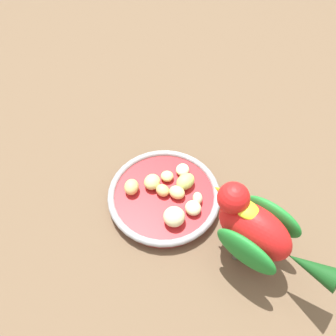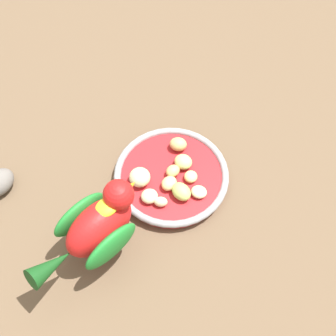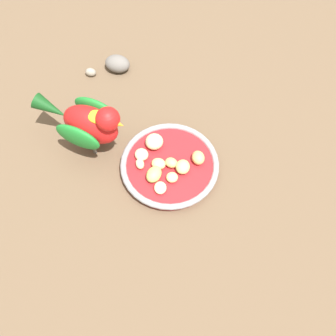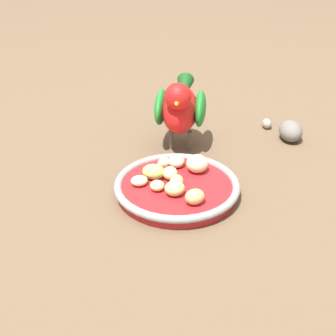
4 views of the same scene
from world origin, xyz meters
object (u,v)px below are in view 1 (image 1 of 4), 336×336
(parrot, at_px, (257,230))
(apple_piece_9, at_px, (192,209))
(apple_piece_4, at_px, (163,190))
(apple_piece_5, at_px, (174,217))
(apple_piece_2, at_px, (131,187))
(apple_piece_8, at_px, (167,176))
(feeding_bowl, at_px, (164,196))
(apple_piece_1, at_px, (175,194))
(apple_piece_6, at_px, (185,181))
(apple_piece_0, at_px, (183,170))
(apple_piece_7, at_px, (198,198))
(apple_piece_3, at_px, (152,182))

(parrot, bearing_deg, apple_piece_9, 3.07)
(apple_piece_4, xyz_separation_m, apple_piece_5, (0.06, -0.02, 0.01))
(apple_piece_2, relative_size, apple_piece_8, 1.31)
(feeding_bowl, xyz_separation_m, parrot, (0.18, 0.04, 0.07))
(feeding_bowl, height_order, apple_piece_1, apple_piece_1)
(apple_piece_5, xyz_separation_m, apple_piece_6, (-0.05, 0.07, -0.00))
(apple_piece_0, distance_m, apple_piece_7, 0.07)
(apple_piece_9, bearing_deg, apple_piece_8, 171.09)
(apple_piece_6, relative_size, parrot, 0.18)
(apple_piece_1, height_order, apple_piece_9, apple_piece_1)
(apple_piece_1, distance_m, apple_piece_8, 0.04)
(apple_piece_0, relative_size, apple_piece_9, 0.95)
(apple_piece_1, bearing_deg, apple_piece_4, -149.05)
(apple_piece_7, bearing_deg, apple_piece_2, -141.48)
(apple_piece_1, height_order, parrot, parrot)
(apple_piece_5, bearing_deg, apple_piece_2, -170.09)
(apple_piece_2, bearing_deg, apple_piece_0, 73.21)
(apple_piece_4, bearing_deg, apple_piece_2, -136.80)
(apple_piece_1, bearing_deg, parrot, 9.24)
(apple_piece_3, distance_m, apple_piece_8, 0.03)
(apple_piece_2, distance_m, parrot, 0.24)
(apple_piece_3, bearing_deg, feeding_bowl, 7.36)
(apple_piece_5, bearing_deg, apple_piece_1, 135.95)
(apple_piece_0, relative_size, parrot, 0.13)
(apple_piece_6, distance_m, apple_piece_9, 0.06)
(apple_piece_1, relative_size, apple_piece_3, 0.91)
(apple_piece_4, xyz_separation_m, apple_piece_8, (-0.02, 0.03, -0.00))
(feeding_bowl, bearing_deg, apple_piece_3, -172.64)
(apple_piece_5, bearing_deg, feeding_bowl, 156.91)
(apple_piece_5, height_order, parrot, parrot)
(apple_piece_2, distance_m, apple_piece_8, 0.07)
(apple_piece_3, relative_size, apple_piece_5, 0.87)
(apple_piece_8, bearing_deg, apple_piece_9, -8.91)
(apple_piece_3, bearing_deg, apple_piece_5, -12.81)
(apple_piece_5, relative_size, apple_piece_8, 1.56)
(apple_piece_0, bearing_deg, apple_piece_9, -31.33)
(apple_piece_1, bearing_deg, apple_piece_8, 159.24)
(apple_piece_5, distance_m, apple_piece_9, 0.04)
(apple_piece_2, bearing_deg, apple_piece_7, 38.52)
(apple_piece_3, height_order, apple_piece_5, apple_piece_5)
(apple_piece_7, bearing_deg, apple_piece_8, -172.82)
(parrot, bearing_deg, apple_piece_7, -8.12)
(feeding_bowl, relative_size, parrot, 0.97)
(apple_piece_0, bearing_deg, apple_piece_4, -79.00)
(apple_piece_0, height_order, apple_piece_8, same)
(apple_piece_0, xyz_separation_m, apple_piece_2, (-0.03, -0.10, 0.00))
(apple_piece_4, height_order, apple_piece_8, apple_piece_4)
(apple_piece_0, xyz_separation_m, apple_piece_8, (-0.01, -0.03, 0.00))
(apple_piece_7, bearing_deg, feeding_bowl, -144.07)
(feeding_bowl, bearing_deg, apple_piece_8, 130.06)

